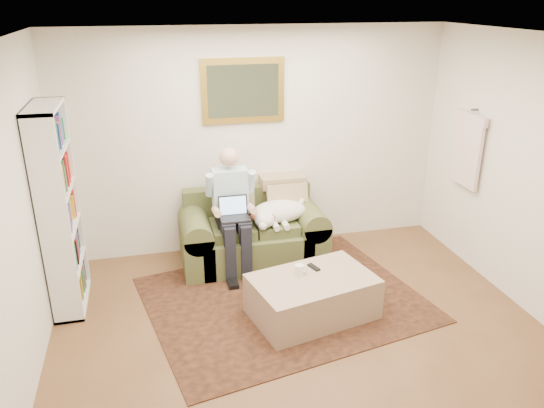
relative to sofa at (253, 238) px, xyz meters
name	(u,v)px	position (x,y,z in m)	size (l,w,h in m)	color
room_shell	(312,210)	(0.15, -1.70, 1.02)	(4.51, 5.00, 2.61)	brown
rug	(284,299)	(0.13, -0.92, -0.28)	(2.64, 2.11, 0.01)	black
sofa	(253,238)	(0.00, 0.00, 0.00)	(1.63, 0.83, 0.98)	#434D29
seated_man	(233,213)	(-0.24, -0.15, 0.40)	(0.54, 0.77, 1.37)	#8CBBD8
laptop	(234,212)	(-0.24, -0.21, 0.44)	(0.32, 0.25, 0.23)	black
sleeping_dog	(279,211)	(0.29, -0.08, 0.34)	(0.67, 0.42, 0.25)	white
ottoman	(312,297)	(0.32, -1.26, -0.07)	(1.14, 0.72, 0.41)	tan
coffee_mug	(299,270)	(0.22, -1.16, 0.18)	(0.08, 0.08, 0.10)	white
tv_remote	(314,267)	(0.39, -1.08, 0.14)	(0.05, 0.15, 0.02)	black
bookshelf	(59,211)	(-1.95, -0.45, 0.72)	(0.28, 0.80, 2.00)	white
wall_mirror	(243,91)	(0.00, 0.42, 1.62)	(0.94, 0.04, 0.72)	gold
hanging_shirt	(468,146)	(2.34, -0.45, 1.07)	(0.06, 0.52, 0.90)	#FADACF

